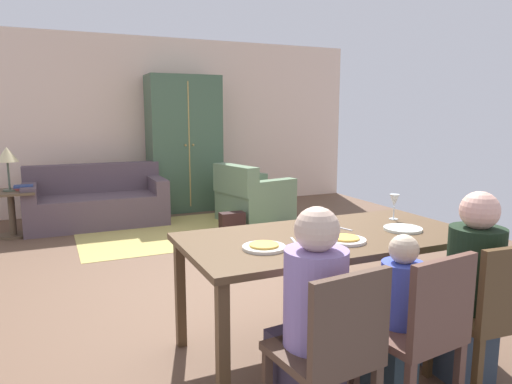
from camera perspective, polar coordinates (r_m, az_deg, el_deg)
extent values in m
cube|color=brown|center=(4.89, -3.11, -8.75)|extent=(6.85, 6.38, 0.02)
cube|color=beige|center=(7.76, -11.90, 8.06)|extent=(6.85, 0.10, 2.70)
cube|color=brown|center=(3.04, 8.83, -5.52)|extent=(1.86, 0.93, 0.04)
cube|color=brown|center=(2.47, -4.06, -18.58)|extent=(0.06, 0.06, 0.72)
cube|color=brown|center=(3.42, 25.13, -11.28)|extent=(0.06, 0.06, 0.72)
cube|color=brown|center=(3.17, -9.19, -12.09)|extent=(0.06, 0.06, 0.72)
cube|color=brown|center=(3.96, 16.21, -7.94)|extent=(0.06, 0.06, 0.72)
cylinder|color=silver|center=(2.69, 0.98, -6.76)|extent=(0.25, 0.25, 0.02)
cylinder|color=gold|center=(2.68, 0.98, -6.45)|extent=(0.17, 0.17, 0.01)
cylinder|color=white|center=(2.88, 10.79, -5.78)|extent=(0.25, 0.25, 0.02)
cylinder|color=gold|center=(2.88, 10.80, -5.49)|extent=(0.17, 0.17, 0.01)
cylinder|color=silver|center=(3.26, 17.43, -4.30)|extent=(0.25, 0.25, 0.02)
cylinder|color=silver|center=(3.56, 16.36, -3.16)|extent=(0.06, 0.06, 0.01)
cylinder|color=silver|center=(3.55, 16.40, -2.41)|extent=(0.01, 0.01, 0.09)
cone|color=silver|center=(3.54, 16.47, -0.98)|extent=(0.07, 0.07, 0.09)
cube|color=silver|center=(2.85, 4.65, -5.96)|extent=(0.06, 0.15, 0.01)
cube|color=silver|center=(3.20, 10.40, -4.35)|extent=(0.06, 0.17, 0.01)
cube|color=#50382B|center=(2.31, 7.91, -18.85)|extent=(0.46, 0.46, 0.04)
cube|color=#50382B|center=(2.07, 11.43, -15.24)|extent=(0.42, 0.09, 0.42)
cube|color=#50382B|center=(2.64, 8.50, -20.56)|extent=(0.04, 0.04, 0.41)
cube|color=#393042|center=(2.51, 5.80, -21.69)|extent=(0.30, 0.37, 0.45)
cylinder|color=#9176B5|center=(2.25, 7.23, -12.59)|extent=(0.30, 0.30, 0.46)
sphere|color=beige|center=(2.14, 7.42, -4.53)|extent=(0.21, 0.21, 0.21)
cube|color=brown|center=(2.59, 17.97, -15.93)|extent=(0.47, 0.47, 0.04)
cube|color=brown|center=(2.39, 21.76, -12.34)|extent=(0.42, 0.09, 0.42)
cube|color=brown|center=(2.91, 17.40, -17.81)|extent=(0.04, 0.04, 0.41)
cube|color=brown|center=(2.68, 11.93, -20.09)|extent=(0.04, 0.04, 0.41)
cube|color=brown|center=(2.72, 23.41, -20.26)|extent=(0.04, 0.04, 0.41)
cube|color=#2E4049|center=(2.75, 15.91, -18.97)|extent=(0.22, 0.27, 0.45)
cylinder|color=#3C4DB9|center=(2.56, 17.27, -11.70)|extent=(0.22, 0.22, 0.33)
sphere|color=beige|center=(2.48, 17.54, -6.66)|extent=(0.15, 0.15, 0.15)
cube|color=#4D341C|center=(2.93, 25.64, -13.32)|extent=(0.45, 0.45, 0.04)
cube|color=#4D341C|center=(3.26, 25.36, -15.31)|extent=(0.04, 0.04, 0.41)
cube|color=#4D341C|center=(3.03, 20.29, -16.88)|extent=(0.04, 0.04, 0.41)
cube|color=#4D341C|center=(2.80, 25.27, -19.54)|extent=(0.04, 0.04, 0.41)
cube|color=#354455|center=(3.10, 23.40, -16.03)|extent=(0.29, 0.36, 0.45)
cylinder|color=black|center=(2.89, 25.09, -8.37)|extent=(0.30, 0.30, 0.46)
sphere|color=#F1B09B|center=(2.81, 25.55, -2.04)|extent=(0.21, 0.21, 0.21)
cube|color=tan|center=(6.22, -9.01, -4.71)|extent=(2.60, 1.80, 0.01)
cube|color=#56454D|center=(6.79, -18.71, -2.13)|extent=(1.83, 0.84, 0.42)
cube|color=#56454D|center=(7.05, -19.15, 1.66)|extent=(1.83, 0.20, 0.40)
cube|color=#56454D|center=(6.71, -25.85, -0.01)|extent=(0.18, 0.84, 0.20)
cube|color=#56454D|center=(6.85, -11.98, 0.92)|extent=(0.18, 0.84, 0.20)
cube|color=#627C5C|center=(6.73, -0.09, -1.71)|extent=(1.00, 1.01, 0.42)
cube|color=#627C5C|center=(6.47, -2.52, 1.51)|extent=(0.38, 0.87, 0.40)
cube|color=#627C5C|center=(6.41, 1.69, 0.54)|extent=(0.86, 0.36, 0.20)
cube|color=#627C5C|center=(6.95, -1.74, 1.24)|extent=(0.86, 0.36, 0.20)
cube|color=#3F5941|center=(7.47, -8.72, 5.80)|extent=(1.10, 0.56, 2.10)
cube|color=#B49049|center=(7.20, -8.11, 5.68)|extent=(0.02, 0.01, 1.89)
sphere|color=#B49049|center=(7.18, -8.56, 5.66)|extent=(0.04, 0.04, 0.04)
sphere|color=#B49049|center=(7.21, -7.64, 5.70)|extent=(0.04, 0.04, 0.04)
cube|color=brown|center=(6.52, -27.72, -0.01)|extent=(0.56, 0.56, 0.03)
cylinder|color=brown|center=(6.57, -27.52, -2.51)|extent=(0.08, 0.08, 0.55)
cylinder|color=brown|center=(6.62, -27.35, -4.71)|extent=(0.36, 0.36, 0.03)
cylinder|color=#424D3F|center=(6.51, -27.73, 0.20)|extent=(0.16, 0.16, 0.02)
cylinder|color=#424D3F|center=(6.49, -27.86, 1.77)|extent=(0.02, 0.02, 0.34)
cone|color=#CFBC88|center=(6.47, -28.04, 4.05)|extent=(0.26, 0.26, 0.18)
cube|color=brown|center=(6.54, -26.43, 0.37)|extent=(0.22, 0.16, 0.03)
cube|color=navy|center=(6.55, -26.42, 0.63)|extent=(0.22, 0.16, 0.03)
cube|color=black|center=(6.09, -2.92, -3.69)|extent=(0.32, 0.16, 0.26)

